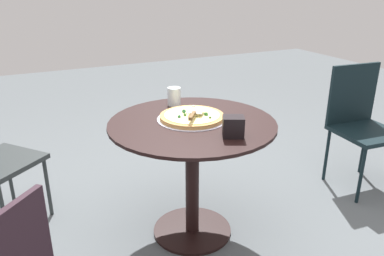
% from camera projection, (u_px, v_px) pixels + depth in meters
% --- Properties ---
extents(ground_plane, '(10.00, 10.00, 0.00)m').
position_uv_depth(ground_plane, '(192.00, 231.00, 2.38)').
color(ground_plane, '#565D60').
extents(patio_table, '(0.93, 0.93, 0.72)m').
position_uv_depth(patio_table, '(192.00, 153.00, 2.18)').
color(patio_table, black).
rests_on(patio_table, ground).
extents(pizza_on_tray, '(0.39, 0.39, 0.05)m').
position_uv_depth(pizza_on_tray, '(192.00, 117.00, 2.15)').
color(pizza_on_tray, silver).
rests_on(pizza_on_tray, patio_table).
extents(pizza_server, '(0.20, 0.17, 0.02)m').
position_uv_depth(pizza_server, '(194.00, 113.00, 2.09)').
color(pizza_server, silver).
rests_on(pizza_server, pizza_on_tray).
extents(drinking_cup, '(0.08, 0.08, 0.11)m').
position_uv_depth(drinking_cup, '(174.00, 96.00, 2.37)').
color(drinking_cup, white).
rests_on(drinking_cup, patio_table).
extents(napkin_dispenser, '(0.12, 0.13, 0.10)m').
position_uv_depth(napkin_dispenser, '(233.00, 127.00, 1.90)').
color(napkin_dispenser, black).
rests_on(napkin_dispenser, patio_table).
extents(patio_chair_near, '(0.45, 0.45, 0.89)m').
position_uv_depth(patio_chair_near, '(361.00, 119.00, 2.78)').
color(patio_chair_near, black).
rests_on(patio_chair_near, ground).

